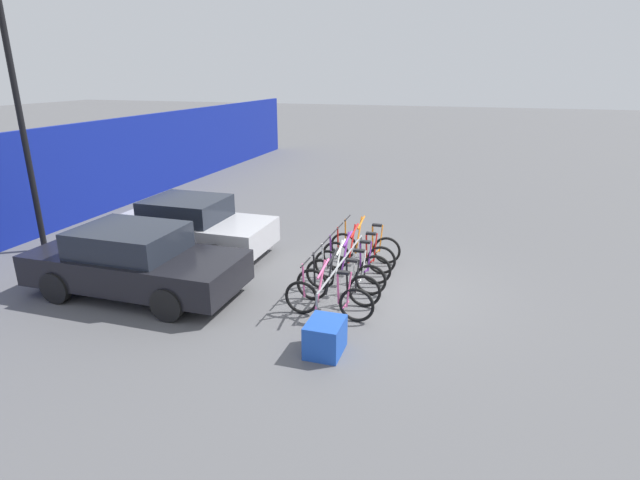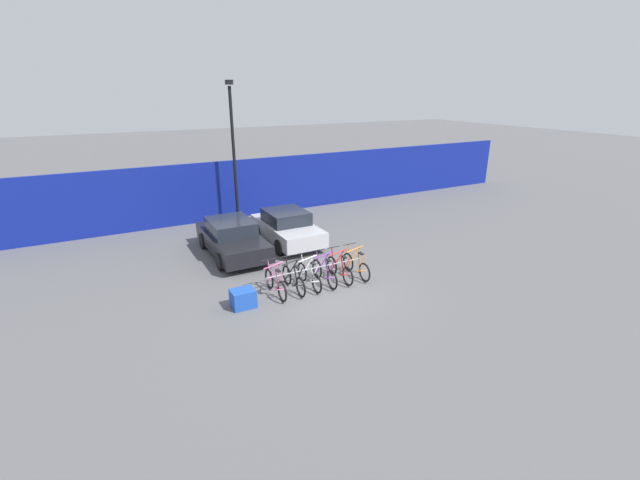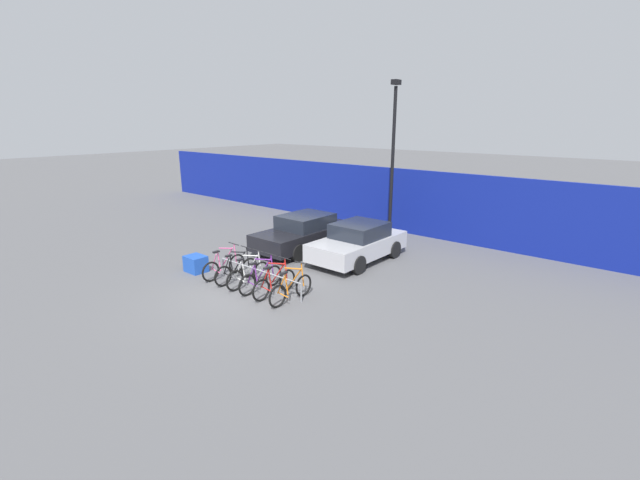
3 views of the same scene
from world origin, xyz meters
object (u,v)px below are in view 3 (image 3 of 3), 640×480
Objects in this scene: bicycle_orange at (291,289)px; car_silver at (358,242)px; bike_rack at (259,272)px; lamp_post at (393,153)px; bicycle_white at (248,274)px; bicycle_black at (236,270)px; bicycle_red at (275,283)px; bicycle_pink at (224,266)px; bicycle_purple at (261,279)px; cargo_crate at (196,264)px; car_black at (304,232)px.

bicycle_orange is 4.32m from car_silver.
bike_rack is 8.44m from lamp_post.
bicycle_white reaches higher than bike_rack.
bicycle_black is 1.00× the size of bicycle_red.
bicycle_black is 4.58m from car_silver.
bicycle_black is (0.63, 0.00, 0.00)m from bicycle_pink.
bicycle_purple reaches higher than cargo_crate.
bicycle_red is (1.73, 0.00, 0.00)m from bicycle_black.
bicycle_white is 2.39m from cargo_crate.
lamp_post is at bearing 102.82° from bicycle_orange.
bicycle_purple is 0.39× the size of car_black.
cargo_crate is at bearing -167.16° from bicycle_pink.
car_silver is at bearing 76.22° from bicycle_white.
cargo_crate is at bearing -174.77° from bicycle_purple.
bicycle_black is (-0.88, -0.15, -0.11)m from bike_rack.
car_silver reaches higher than bicycle_red.
car_black reaches higher than bike_rack.
bicycle_white is at bearing -91.29° from lamp_post.
bicycle_red is 2.44× the size of cargo_crate.
bicycle_black is at bearing -79.30° from car_black.
lamp_post is (-0.14, 7.82, 3.15)m from bike_rack.
bicycle_white is at bearing -178.90° from bicycle_orange.
bicycle_red is (2.37, 0.00, 0.00)m from bicycle_pink.
bicycle_purple is at bearing 0.96° from bicycle_white.
car_black is at bearing 103.39° from bicycle_black.
bicycle_red is 1.00× the size of bicycle_orange.
car_black reaches higher than bicycle_orange.
car_silver is (2.45, 0.22, -0.00)m from car_black.
bicycle_orange is (1.83, 0.00, 0.00)m from bicycle_white.
bicycle_white and bicycle_red have the same top height.
car_silver is at bearing 71.04° from bicycle_black.
bicycle_pink is 1.21m from cargo_crate.
bicycle_orange is at bearing -51.88° from car_black.
car_silver is 0.61× the size of lamp_post.
car_silver is 5.66× the size of cargo_crate.
bicycle_purple is 4.30m from car_silver.
bicycle_red is 4.26m from car_silver.
bike_rack is 0.55× the size of lamp_post.
bicycle_orange is at bearing -78.28° from lamp_post.
bicycle_pink and bicycle_purple have the same top height.
bicycle_purple is at bearing -97.35° from car_silver.
lamp_post reaches higher than car_black.
bicycle_black reaches higher than bike_rack.
bicycle_purple is 1.26m from bicycle_orange.
bicycle_black is 1.00× the size of bicycle_purple.
cargo_crate is (-2.37, -0.29, -0.10)m from bicycle_white.
bicycle_red reaches higher than cargo_crate.
bicycle_black and bicycle_red have the same top height.
bike_rack is at bearing 175.50° from bicycle_orange.
car_silver is 5.74m from cargo_crate.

